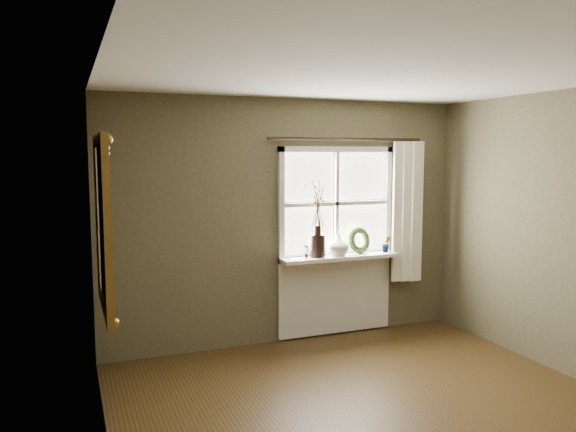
% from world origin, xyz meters
% --- Properties ---
extents(ceiling, '(4.50, 4.50, 0.00)m').
position_xyz_m(ceiling, '(0.00, 0.00, 2.60)').
color(ceiling, silver).
rests_on(ceiling, ground).
extents(wall_back, '(4.00, 0.10, 2.60)m').
position_xyz_m(wall_back, '(0.00, 2.30, 1.30)').
color(wall_back, brown).
rests_on(wall_back, ground).
extents(wall_left, '(0.10, 4.50, 2.60)m').
position_xyz_m(wall_left, '(-2.05, 0.00, 1.30)').
color(wall_left, brown).
rests_on(wall_left, ground).
extents(window_frame, '(1.36, 0.06, 1.24)m').
position_xyz_m(window_frame, '(0.55, 2.23, 1.48)').
color(window_frame, silver).
rests_on(window_frame, wall_back).
extents(window_sill, '(1.36, 0.26, 0.04)m').
position_xyz_m(window_sill, '(0.55, 2.12, 0.90)').
color(window_sill, silver).
rests_on(window_sill, wall_back).
extents(window_apron, '(1.36, 0.04, 0.88)m').
position_xyz_m(window_apron, '(0.55, 2.23, 0.46)').
color(window_apron, silver).
rests_on(window_apron, ground).
extents(dark_jug, '(0.17, 0.17, 0.25)m').
position_xyz_m(dark_jug, '(0.28, 2.12, 1.04)').
color(dark_jug, black).
rests_on(dark_jug, window_sill).
extents(cream_vase, '(0.29, 0.29, 0.23)m').
position_xyz_m(cream_vase, '(0.53, 2.12, 1.04)').
color(cream_vase, beige).
rests_on(cream_vase, window_sill).
extents(wreath, '(0.32, 0.20, 0.31)m').
position_xyz_m(wreath, '(0.80, 2.16, 1.03)').
color(wreath, '#31461F').
rests_on(wreath, window_sill).
extents(potted_plant_left, '(0.09, 0.08, 0.15)m').
position_xyz_m(potted_plant_left, '(0.15, 2.12, 0.99)').
color(potted_plant_left, '#31461F').
rests_on(potted_plant_left, window_sill).
extents(potted_plant_right, '(0.11, 0.10, 0.18)m').
position_xyz_m(potted_plant_right, '(1.13, 2.12, 1.01)').
color(potted_plant_right, '#31461F').
rests_on(potted_plant_right, window_sill).
extents(curtain, '(0.36, 0.12, 1.59)m').
position_xyz_m(curtain, '(1.39, 2.13, 1.37)').
color(curtain, white).
rests_on(curtain, wall_back).
extents(curtain_rod, '(1.84, 0.03, 0.03)m').
position_xyz_m(curtain_rod, '(0.65, 2.17, 2.18)').
color(curtain_rod, black).
rests_on(curtain_rod, wall_back).
extents(gilt_mirror, '(0.10, 1.12, 1.33)m').
position_xyz_m(gilt_mirror, '(-1.96, 1.11, 1.50)').
color(gilt_mirror, white).
rests_on(gilt_mirror, wall_left).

